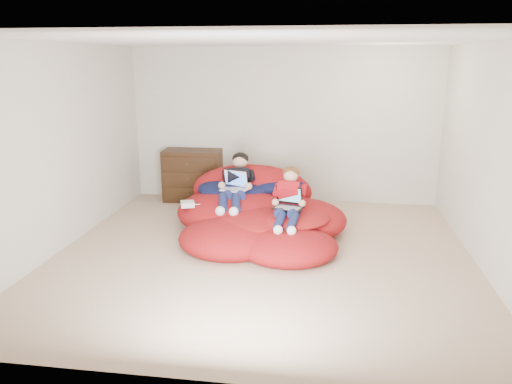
% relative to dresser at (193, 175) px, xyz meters
% --- Properties ---
extents(room_shell, '(5.10, 5.10, 2.77)m').
position_rel_dresser_xyz_m(room_shell, '(1.48, -2.25, -0.21)').
color(room_shell, tan).
rests_on(room_shell, ground).
extents(dresser, '(0.97, 0.56, 0.85)m').
position_rel_dresser_xyz_m(dresser, '(0.00, 0.00, 0.00)').
color(dresser, '#331E0E').
rests_on(dresser, ground).
extents(beanbag_pile, '(2.38, 2.43, 0.88)m').
position_rel_dresser_xyz_m(beanbag_pile, '(1.29, -1.43, -0.18)').
color(beanbag_pile, '#A71216').
rests_on(beanbag_pile, ground).
extents(cream_pillow, '(0.40, 0.26, 0.26)m').
position_rel_dresser_xyz_m(cream_pillow, '(0.88, -0.66, 0.19)').
color(cream_pillow, beige).
rests_on(cream_pillow, beanbag_pile).
extents(older_boy, '(0.39, 1.19, 0.65)m').
position_rel_dresser_xyz_m(older_boy, '(0.97, -1.21, 0.23)').
color(older_boy, black).
rests_on(older_boy, beanbag_pile).
extents(younger_boy, '(0.33, 0.98, 0.65)m').
position_rel_dresser_xyz_m(younger_boy, '(1.75, -1.78, 0.18)').
color(younger_boy, red).
rests_on(younger_boy, beanbag_pile).
extents(laptop_white, '(0.39, 0.39, 0.25)m').
position_rel_dresser_xyz_m(laptop_white, '(0.97, -1.32, 0.20)').
color(laptop_white, silver).
rests_on(laptop_white, older_boy).
extents(laptop_black, '(0.40, 0.40, 0.25)m').
position_rel_dresser_xyz_m(laptop_black, '(1.75, -1.83, 0.13)').
color(laptop_black, black).
rests_on(laptop_black, younger_boy).
extents(power_adapter, '(0.23, 0.23, 0.07)m').
position_rel_dresser_xyz_m(power_adapter, '(0.38, -1.64, -0.01)').
color(power_adapter, silver).
rests_on(power_adapter, beanbag_pile).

